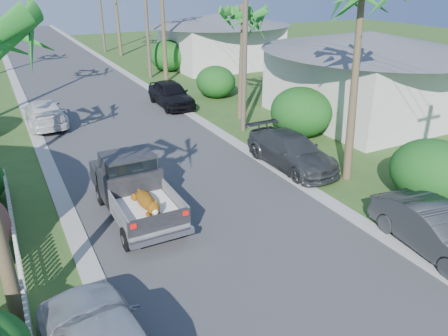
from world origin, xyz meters
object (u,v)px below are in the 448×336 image
utility_pole_d (100,7)px  house_right_far (220,42)px  palm_r_b (243,10)px  pickup_truck (132,185)px  house_right_near (365,79)px  utility_pole_c (147,18)px  parked_car_rm (291,151)px  utility_pole_b (245,42)px  parked_car_lf (44,113)px  parked_car_rf (171,94)px  parked_car_rn (435,230)px

utility_pole_d → house_right_far: bearing=-60.4°
palm_r_b → pickup_truck: bearing=-138.5°
house_right_far → utility_pole_d: size_ratio=1.00×
house_right_near → utility_pole_c: size_ratio=1.00×
parked_car_rm → utility_pole_c: 20.49m
pickup_truck → utility_pole_b: 10.32m
parked_car_lf → parked_car_rm: bearing=127.0°
parked_car_lf → house_right_near: bearing=156.4°
pickup_truck → utility_pole_c: utility_pole_c is taller
parked_car_rf → utility_pole_c: bearing=80.7°
utility_pole_b → utility_pole_d: bearing=90.0°
parked_car_rn → house_right_far: house_right_far is taller
parked_car_rn → house_right_near: (8.00, 11.27, 1.52)m
parked_car_rm → utility_pole_d: bearing=87.5°
house_right_near → utility_pole_d: (-7.40, 31.00, 2.38)m
utility_pole_d → utility_pole_b: bearing=-90.0°
house_right_near → utility_pole_b: (-7.40, 1.00, 2.38)m
parked_car_rf → house_right_near: 11.68m
parked_car_rn → utility_pole_d: size_ratio=0.47×
parked_car_rf → utility_pole_d: size_ratio=0.51×
palm_r_b → house_right_far: palm_r_b is taller
utility_pole_d → parked_car_lf: bearing=-110.9°
parked_car_rm → house_right_far: bearing=68.6°
parked_car_lf → palm_r_b: palm_r_b is taller
parked_car_rm → utility_pole_d: size_ratio=0.54×
pickup_truck → parked_car_rm: size_ratio=1.05×
parked_car_rn → utility_pole_c: 27.55m
parked_car_rf → house_right_far: 14.09m
utility_pole_c → utility_pole_d: 15.00m
parked_car_lf → house_right_far: (16.60, 11.12, 1.42)m
parked_car_lf → parked_car_rf: bearing=-178.1°
utility_pole_b → utility_pole_c: (0.00, 15.00, 0.00)m
parked_car_rf → parked_car_lf: bearing=-175.9°
parked_car_lf → utility_pole_b: size_ratio=0.54×
utility_pole_c → utility_pole_d: bearing=90.0°
parked_car_rm → house_right_near: (8.00, 4.10, 1.51)m
parked_car_rf → utility_pole_d: bearing=87.3°
parked_car_rn → parked_car_rm: (0.00, 7.17, 0.01)m
parked_car_rm → parked_car_rn: bearing=-91.5°
house_right_near → utility_pole_b: 7.84m
house_right_near → utility_pole_d: bearing=103.4°
pickup_truck → parked_car_lf: (-1.43, 11.65, -0.31)m
parked_car_rm → house_right_far: 23.55m
house_right_far → utility_pole_c: bearing=-164.9°
pickup_truck → parked_car_lf: size_ratio=1.06×
house_right_near → house_right_far: bearing=90.0°
parked_car_rf → palm_r_b: bearing=-57.2°
palm_r_b → utility_pole_c: 13.11m
utility_pole_b → utility_pole_c: 15.00m
house_right_far → utility_pole_d: bearing=119.6°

